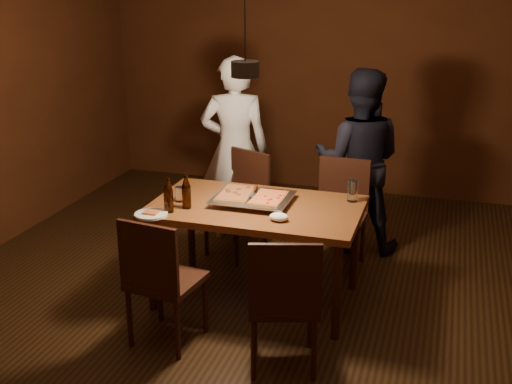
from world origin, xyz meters
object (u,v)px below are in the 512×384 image
(chair_far_right, at_px, (341,203))
(chair_far_left, at_px, (242,193))
(beer_bottle_a, at_px, (168,195))
(pendant_lamp, at_px, (245,67))
(pizza_tray, at_px, (253,200))
(chair_near_right, at_px, (284,293))
(beer_bottle_b, at_px, (186,192))
(diner_dark, at_px, (359,161))
(chair_near_left, at_px, (159,271))
(diner_white, at_px, (235,149))
(plate_slice, at_px, (151,214))
(dining_table, at_px, (256,215))

(chair_far_right, bearing_deg, chair_far_left, 1.71)
(chair_far_right, bearing_deg, beer_bottle_a, 49.15)
(chair_far_left, distance_m, pendant_lamp, 1.65)
(pendant_lamp, bearing_deg, pizza_tray, 97.94)
(chair_far_left, height_order, pendant_lamp, pendant_lamp)
(beer_bottle_a, relative_size, pendant_lamp, 0.23)
(chair_near_right, distance_m, beer_bottle_b, 1.13)
(chair_near_right, relative_size, diner_dark, 0.33)
(chair_near_left, height_order, pendant_lamp, pendant_lamp)
(chair_far_right, bearing_deg, pendant_lamp, 67.10)
(beer_bottle_a, height_order, pendant_lamp, pendant_lamp)
(diner_white, height_order, diner_dark, diner_white)
(plate_slice, bearing_deg, diner_dark, 53.68)
(plate_slice, distance_m, pendant_lamp, 1.19)
(chair_near_right, bearing_deg, dining_table, 100.93)
(dining_table, height_order, diner_dark, diner_dark)
(diner_white, bearing_deg, beer_bottle_b, 77.97)
(dining_table, xyz_separation_m, beer_bottle_a, (-0.54, -0.31, 0.20))
(dining_table, relative_size, chair_near_left, 3.09)
(dining_table, relative_size, chair_far_right, 3.09)
(plate_slice, height_order, pendant_lamp, pendant_lamp)
(diner_white, bearing_deg, plate_slice, 70.77)
(dining_table, bearing_deg, pendant_lamp, -89.34)
(dining_table, xyz_separation_m, chair_far_right, (0.48, 0.80, -0.14))
(chair_far_right, distance_m, diner_dark, 0.48)
(chair_near_left, bearing_deg, diner_dark, 71.91)
(dining_table, height_order, plate_slice, plate_slice)
(diner_white, xyz_separation_m, pendant_lamp, (0.55, -1.37, 0.93))
(chair_far_left, relative_size, pizza_tray, 1.01)
(beer_bottle_b, distance_m, diner_white, 1.34)
(chair_far_left, distance_m, chair_far_right, 0.85)
(chair_far_right, bearing_deg, dining_table, 60.78)
(pizza_tray, xyz_separation_m, diner_dark, (0.59, 1.16, 0.02))
(chair_far_left, height_order, chair_far_right, same)
(chair_far_left, xyz_separation_m, diner_dark, (0.92, 0.40, 0.26))
(chair_far_left, height_order, pizza_tray, chair_far_left)
(chair_near_right, xyz_separation_m, diner_white, (-0.98, 1.96, 0.29))
(pizza_tray, relative_size, diner_dark, 0.35)
(chair_far_left, bearing_deg, chair_near_left, 113.19)
(chair_near_right, relative_size, diner_white, 0.31)
(beer_bottle_b, bearing_deg, chair_far_left, 85.48)
(chair_near_right, bearing_deg, chair_far_right, 71.81)
(chair_far_left, xyz_separation_m, chair_near_left, (-0.03, -1.59, 0.00))
(diner_dark, distance_m, pendant_lamp, 1.82)
(chair_near_left, distance_m, beer_bottle_b, 0.68)
(beer_bottle_b, bearing_deg, pizza_tray, 30.13)
(pizza_tray, xyz_separation_m, diner_white, (-0.51, 1.09, 0.06))
(chair_far_left, relative_size, chair_near_right, 1.07)
(diner_white, xyz_separation_m, diner_dark, (1.10, 0.07, -0.04))
(chair_far_right, height_order, plate_slice, chair_far_right)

